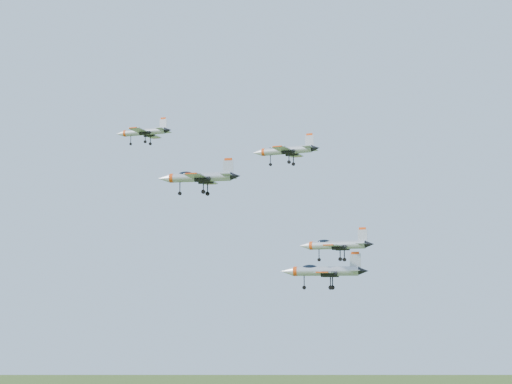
# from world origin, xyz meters

# --- Properties ---
(jet_lead) EXTENTS (11.23, 9.27, 3.01)m
(jet_lead) POSITION_xyz_m (-25.47, 7.74, 150.72)
(jet_lead) COLOR #A4A9B1
(jet_left_high) EXTENTS (11.62, 9.67, 3.11)m
(jet_left_high) POSITION_xyz_m (2.66, 1.47, 144.64)
(jet_left_high) COLOR #A4A9B1
(jet_right_high) EXTENTS (11.76, 9.73, 3.14)m
(jet_right_high) POSITION_xyz_m (-4.73, -18.70, 137.56)
(jet_right_high) COLOR #A4A9B1
(jet_left_low) EXTENTS (12.88, 10.75, 3.44)m
(jet_left_low) POSITION_xyz_m (9.70, 7.08, 129.53)
(jet_left_low) COLOR #A4A9B1
(jet_right_low) EXTENTS (12.38, 10.21, 3.31)m
(jet_right_low) POSITION_xyz_m (10.92, -10.45, 124.89)
(jet_right_low) COLOR #A4A9B1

